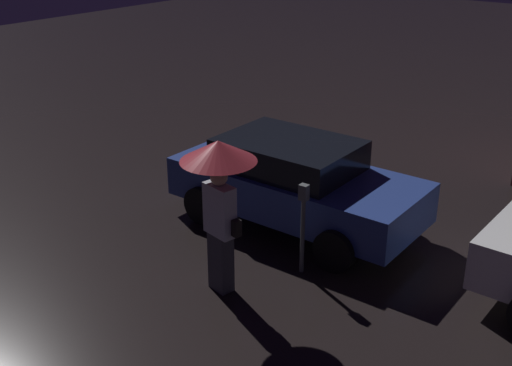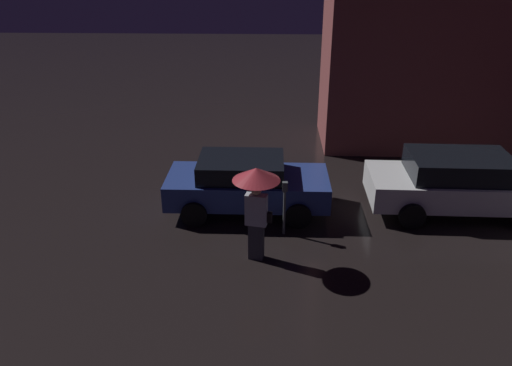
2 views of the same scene
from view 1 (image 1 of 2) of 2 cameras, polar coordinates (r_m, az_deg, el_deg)
name	(u,v)px [view 1 (image 1 of 2)]	position (r m, az deg, el deg)	size (l,w,h in m)	color
parked_car_blue	(295,181)	(10.07, 3.46, 0.14)	(3.97, 1.92, 1.39)	navy
pedestrian_with_umbrella	(219,179)	(7.94, -3.31, 0.38)	(0.96, 0.96, 2.09)	#383842
parking_meter	(303,219)	(8.68, 4.20, -3.22)	(0.12, 0.10, 1.32)	#4C5154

